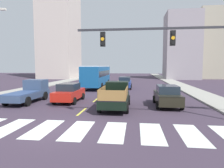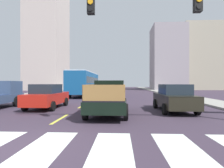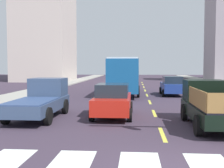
{
  "view_description": "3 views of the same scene",
  "coord_description": "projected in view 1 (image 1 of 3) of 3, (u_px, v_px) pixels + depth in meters",
  "views": [
    {
      "loc": [
        3.83,
        -9.56,
        3.27
      ],
      "look_at": [
        0.71,
        16.34,
        0.9
      ],
      "focal_mm": 31.51,
      "sensor_mm": 36.0,
      "label": 1
    },
    {
      "loc": [
        3.03,
        -4.73,
        1.79
      ],
      "look_at": [
        2.44,
        7.21,
        1.73
      ],
      "focal_mm": 28.57,
      "sensor_mm": 36.0,
      "label": 2
    },
    {
      "loc": [
        -1.06,
        -7.08,
        2.63
      ],
      "look_at": [
        -2.77,
        13.95,
        1.31
      ],
      "focal_mm": 46.22,
      "sensor_mm": 36.0,
      "label": 3
    }
  ],
  "objects": [
    {
      "name": "lane_dash_7",
      "position": [
        120.0,
        79.0,
        48.77
      ],
      "size": [
        0.16,
        2.4,
        0.01
      ],
      "primitive_type": "cube",
      "color": "#D2CD42",
      "rests_on": "ground"
    },
    {
      "name": "lane_dash_3",
      "position": [
        109.0,
        88.0,
        28.99
      ],
      "size": [
        0.16,
        2.4,
        0.01
      ],
      "primitive_type": "cube",
      "color": "#D2CD42",
      "rests_on": "ground"
    },
    {
      "name": "crosswalk_stripe_4",
      "position": [
        44.0,
        129.0,
        10.32
      ],
      "size": [
        1.12,
        3.19,
        0.01
      ],
      "primitive_type": "cube",
      "color": "silver",
      "rests_on": "ground"
    },
    {
      "name": "sedan_near_left",
      "position": [
        167.0,
        96.0,
        16.06
      ],
      "size": [
        2.02,
        4.4,
        1.72
      ],
      "rotation": [
        0.0,
        0.0,
        -0.0
      ],
      "color": "black",
      "rests_on": "ground"
    },
    {
      "name": "crosswalk_stripe_5",
      "position": [
        78.0,
        130.0,
        10.1
      ],
      "size": [
        1.12,
        3.19,
        0.01
      ],
      "primitive_type": "cube",
      "color": "silver",
      "rests_on": "ground"
    },
    {
      "name": "sidewalk_right",
      "position": [
        190.0,
        90.0,
        26.66
      ],
      "size": [
        2.84,
        110.0,
        0.15
      ],
      "primitive_type": "cube",
      "color": "#9A978E",
      "rests_on": "ground"
    },
    {
      "name": "pickup_dark",
      "position": [
        30.0,
        92.0,
        18.17
      ],
      "size": [
        2.18,
        5.2,
        1.96
      ],
      "rotation": [
        0.0,
        0.0,
        0.03
      ],
      "color": "#374A6A",
      "rests_on": "ground"
    },
    {
      "name": "lane_dash_1",
      "position": [
        96.0,
        100.0,
        19.11
      ],
      "size": [
        0.16,
        2.4,
        0.01
      ],
      "primitive_type": "cube",
      "color": "#D2CD42",
      "rests_on": "ground"
    },
    {
      "name": "lane_dash_6",
      "position": [
        118.0,
        81.0,
        43.82
      ],
      "size": [
        0.16,
        2.4,
        0.01
      ],
      "primitive_type": "cube",
      "color": "#D2CD42",
      "rests_on": "ground"
    },
    {
      "name": "crosswalk_stripe_6",
      "position": [
        114.0,
        131.0,
        9.88
      ],
      "size": [
        1.12,
        3.19,
        0.01
      ],
      "primitive_type": "cube",
      "color": "silver",
      "rests_on": "ground"
    },
    {
      "name": "block_mid_right",
      "position": [
        182.0,
        46.0,
        49.41
      ],
      "size": [
        8.18,
        7.47,
        16.48
      ],
      "primitive_type": "cube",
      "color": "gray",
      "rests_on": "ground"
    },
    {
      "name": "sidewalk_left",
      "position": [
        34.0,
        88.0,
        29.34
      ],
      "size": [
        2.84,
        110.0,
        0.15
      ],
      "primitive_type": "cube",
      "color": "#9A978E",
      "rests_on": "ground"
    },
    {
      "name": "pickup_stakebed",
      "position": [
        116.0,
        96.0,
        15.66
      ],
      "size": [
        2.18,
        5.2,
        1.96
      ],
      "rotation": [
        0.0,
        0.0,
        -0.03
      ],
      "color": "black",
      "rests_on": "ground"
    },
    {
      "name": "crosswalk_stripe_7",
      "position": [
        152.0,
        133.0,
        9.65
      ],
      "size": [
        1.12,
        3.19,
        0.01
      ],
      "primitive_type": "cube",
      "color": "silver",
      "rests_on": "ground"
    },
    {
      "name": "ground_plane",
      "position": [
        61.0,
        129.0,
        10.21
      ],
      "size": [
        160.0,
        160.0,
        0.0
      ],
      "primitive_type": "plane",
      "color": "#3A2E3E"
    },
    {
      "name": "lane_dash_5",
      "position": [
        116.0,
        83.0,
        38.88
      ],
      "size": [
        0.16,
        2.4,
        0.01
      ],
      "primitive_type": "cube",
      "color": "#D2CD42",
      "rests_on": "ground"
    },
    {
      "name": "sedan_near_right",
      "position": [
        125.0,
        83.0,
        28.76
      ],
      "size": [
        2.02,
        4.4,
        1.72
      ],
      "rotation": [
        0.0,
        0.0,
        -0.05
      ],
      "color": "navy",
      "rests_on": "ground"
    },
    {
      "name": "crosswalk_stripe_3",
      "position": [
        11.0,
        127.0,
        10.54
      ],
      "size": [
        1.12,
        3.19,
        0.01
      ],
      "primitive_type": "cube",
      "color": "silver",
      "rests_on": "ground"
    },
    {
      "name": "crosswalk_stripe_8",
      "position": [
        191.0,
        134.0,
        9.43
      ],
      "size": [
        1.12,
        3.19,
        0.01
      ],
      "primitive_type": "cube",
      "color": "silver",
      "rests_on": "ground"
    },
    {
      "name": "block_mid_left",
      "position": [
        216.0,
        45.0,
        52.51
      ],
      "size": [
        10.35,
        8.92,
        18.05
      ],
      "primitive_type": "cube",
      "color": "#A49C85",
      "rests_on": "ground"
    },
    {
      "name": "city_bus",
      "position": [
        97.0,
        75.0,
        30.07
      ],
      "size": [
        2.72,
        10.8,
        3.32
      ],
      "rotation": [
        0.0,
        0.0,
        0.01
      ],
      "color": "#16538D",
      "rests_on": "ground"
    },
    {
      "name": "traffic_signal_gantry",
      "position": [
        195.0,
        49.0,
        10.99
      ],
      "size": [
        10.09,
        0.27,
        6.0
      ],
      "color": "#2D2D33",
      "rests_on": "ground"
    },
    {
      "name": "sedan_mid",
      "position": [
        69.0,
        92.0,
        18.03
      ],
      "size": [
        2.02,
        4.4,
        1.72
      ],
      "rotation": [
        0.0,
        0.0,
        -0.05
      ],
      "color": "red",
      "rests_on": "ground"
    },
    {
      "name": "lane_dash_0",
      "position": [
        82.0,
        112.0,
        14.16
      ],
      "size": [
        0.16,
        2.4,
        0.01
      ],
      "primitive_type": "cube",
      "color": "#D2CD42",
      "rests_on": "ground"
    },
    {
      "name": "lane_dash_4",
      "position": [
        113.0,
        85.0,
        33.94
      ],
      "size": [
        0.16,
        2.4,
        0.01
      ],
      "primitive_type": "cube",
      "color": "#D2CD42",
      "rests_on": "ground"
    },
    {
      "name": "lane_dash_2",
      "position": [
        104.0,
        93.0,
        24.05
      ],
      "size": [
        0.16,
        2.4,
        0.01
      ],
      "primitive_type": "cube",
      "color": "#D2CD42",
      "rests_on": "ground"
    },
    {
      "name": "tower_tall_centre",
      "position": [
        59.0,
        3.0,
        53.07
      ],
      "size": [
        8.9,
        11.29,
        40.55
      ],
      "primitive_type": "cube",
      "color": "beige",
      "rests_on": "ground"
    }
  ]
}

